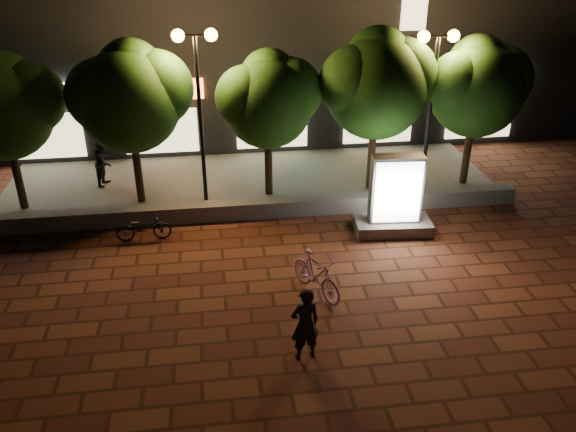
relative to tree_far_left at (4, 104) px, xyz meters
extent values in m
plane|color=brown|center=(6.95, -5.46, -3.29)|extent=(80.00, 80.00, 0.00)
cube|color=slate|center=(6.95, -1.46, -3.04)|extent=(16.00, 0.45, 0.50)
cube|color=slate|center=(6.95, 1.04, -3.25)|extent=(16.00, 5.00, 0.08)
cube|color=black|center=(6.95, 7.54, 1.71)|extent=(28.00, 8.00, 10.00)
cube|color=white|center=(-0.05, 3.48, -0.69)|extent=(3.20, 0.12, 0.70)
cube|color=beige|center=(-0.05, 3.48, -2.19)|extent=(2.60, 0.10, 1.60)
cube|color=#FF6025|center=(3.95, 3.48, -0.69)|extent=(3.20, 0.12, 0.70)
cube|color=beige|center=(3.95, 3.48, -2.19)|extent=(2.60, 0.10, 1.60)
cube|color=#4ED8E3|center=(7.95, 3.48, -0.69)|extent=(3.20, 0.12, 0.70)
cube|color=beige|center=(7.95, 3.48, -2.19)|extent=(2.60, 0.10, 1.60)
cube|color=orange|center=(11.95, 3.48, -0.69)|extent=(3.20, 0.12, 0.70)
cube|color=beige|center=(11.95, 3.48, -2.19)|extent=(2.60, 0.10, 1.60)
cube|color=white|center=(15.95, 3.48, -0.69)|extent=(3.20, 0.12, 0.70)
cube|color=beige|center=(15.95, 3.48, -2.19)|extent=(2.60, 0.10, 1.60)
cube|color=beige|center=(12.95, 3.48, 1.71)|extent=(0.90, 0.10, 1.20)
cylinder|color=#301F13|center=(-0.05, -0.06, -2.09)|extent=(0.24, 0.24, 2.25)
sphere|color=#265118|center=(-0.05, -0.06, -0.19)|extent=(2.80, 2.80, 2.80)
sphere|color=#265118|center=(0.65, 0.14, 0.11)|extent=(2.10, 2.10, 2.10)
sphere|color=#265118|center=(0.05, 0.29, 0.51)|extent=(1.82, 1.82, 1.82)
cylinder|color=#301F13|center=(3.45, -0.06, -2.04)|extent=(0.24, 0.24, 2.34)
sphere|color=#265118|center=(3.45, -0.06, -0.05)|extent=(3.00, 3.00, 3.00)
sphere|color=#265118|center=(4.20, 0.14, 0.25)|extent=(2.25, 2.25, 2.25)
sphere|color=#265118|center=(2.77, -0.21, 0.20)|extent=(2.10, 2.10, 2.10)
sphere|color=#265118|center=(3.55, 0.29, 0.70)|extent=(1.95, 1.95, 1.95)
cylinder|color=#301F13|center=(7.45, -0.06, -2.11)|extent=(0.24, 0.24, 2.21)
sphere|color=#265118|center=(7.45, -0.06, -0.26)|extent=(2.70, 2.70, 2.70)
sphere|color=#265118|center=(8.12, 0.14, 0.04)|extent=(2.03, 2.03, 2.02)
sphere|color=#265118|center=(6.84, -0.21, -0.01)|extent=(1.89, 1.89, 1.89)
sphere|color=#265118|center=(7.55, 0.29, 0.41)|extent=(1.76, 1.76, 1.76)
cylinder|color=#301F13|center=(10.75, -0.06, -2.00)|extent=(0.24, 0.24, 2.43)
sphere|color=#265118|center=(10.75, -0.06, 0.07)|extent=(3.10, 3.10, 3.10)
sphere|color=#265118|center=(11.52, 0.14, 0.37)|extent=(2.33, 2.33, 2.33)
sphere|color=#265118|center=(10.05, -0.21, 0.32)|extent=(2.17, 2.17, 2.17)
sphere|color=#265118|center=(10.85, 0.29, 0.85)|extent=(2.01, 2.02, 2.02)
cylinder|color=#301F13|center=(13.95, -0.06, -2.06)|extent=(0.24, 0.24, 2.29)
sphere|color=#265118|center=(13.95, -0.06, -0.12)|extent=(2.90, 2.90, 2.90)
sphere|color=#265118|center=(14.67, 0.14, 0.18)|extent=(2.18, 2.17, 2.17)
sphere|color=#265118|center=(13.30, -0.21, 0.13)|extent=(2.03, 2.03, 2.03)
sphere|color=#265118|center=(14.05, 0.29, 0.61)|extent=(1.89, 1.88, 1.88)
cylinder|color=black|center=(5.45, -0.26, -0.71)|extent=(0.12, 0.12, 5.00)
cylinder|color=black|center=(5.45, -0.26, 1.79)|extent=(0.90, 0.08, 0.08)
sphere|color=gold|center=(5.00, -0.26, 1.79)|extent=(0.36, 0.36, 0.36)
sphere|color=gold|center=(5.90, -0.26, 1.79)|extent=(0.36, 0.36, 0.36)
cylinder|color=black|center=(12.45, -0.26, -0.81)|extent=(0.12, 0.12, 4.80)
cylinder|color=black|center=(12.45, -0.26, 1.59)|extent=(0.90, 0.08, 0.08)
sphere|color=gold|center=(12.00, -0.26, 1.59)|extent=(0.36, 0.36, 0.36)
sphere|color=gold|center=(12.90, -0.26, 1.59)|extent=(0.36, 0.36, 0.36)
cube|color=slate|center=(10.68, -2.89, -3.12)|extent=(2.19, 1.21, 0.35)
cube|color=#4C4C51|center=(10.68, -2.89, -1.97)|extent=(1.45, 0.59, 1.94)
cube|color=white|center=(10.66, -3.14, -1.97)|extent=(1.28, 0.13, 1.77)
cube|color=white|center=(10.70, -2.63, -1.97)|extent=(1.28, 0.13, 1.77)
imported|color=#C07CB1|center=(7.98, -5.63, -2.76)|extent=(1.25, 1.79, 1.06)
imported|color=black|center=(7.36, -7.80, -2.46)|extent=(0.68, 0.52, 1.66)
imported|color=black|center=(3.73, -2.46, -2.90)|extent=(1.51, 0.56, 0.79)
imported|color=black|center=(2.20, 1.36, -2.43)|extent=(0.77, 0.88, 1.56)
camera|label=1|loc=(5.79, -16.95, 4.78)|focal=36.49mm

